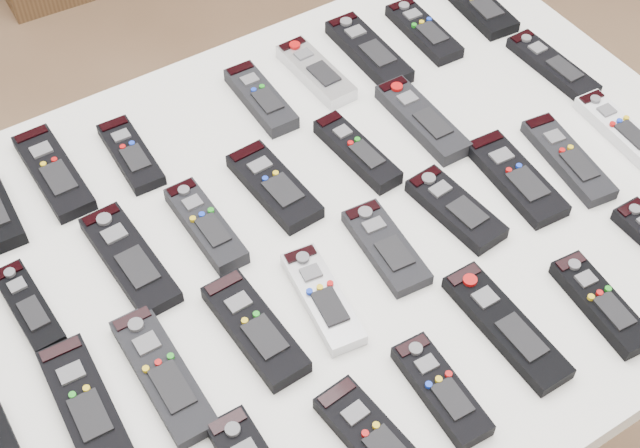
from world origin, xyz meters
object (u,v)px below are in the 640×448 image
remote_3 (131,154)px  remote_7 (424,31)px  remote_18 (84,403)px  remote_26 (621,131)px  remote_24 (516,178)px  remote_22 (386,247)px  remote_10 (29,308)px  remote_12 (206,225)px  remote_2 (53,172)px  remote_19 (163,374)px  remote_21 (322,298)px  remote_4 (261,98)px  remote_32 (506,326)px  remote_33 (601,304)px  remote_13 (274,186)px  remote_25 (568,159)px  remote_5 (316,72)px  remote_15 (422,120)px  remote_20 (255,329)px  table (320,258)px  remote_6 (369,51)px  remote_23 (456,209)px  remote_31 (441,390)px  remote_11 (130,259)px  remote_30 (375,440)px  remote_14 (357,152)px  remote_16 (553,66)px

remote_3 → remote_7: (0.55, -0.00, 0.00)m
remote_18 → remote_26: size_ratio=1.07×
remote_24 → remote_22: bearing=-175.2°
remote_10 → remote_12: remote_12 is taller
remote_2 → remote_19: bearing=-92.4°
remote_3 → remote_21: bearing=-73.0°
remote_4 → remote_32: bearing=-83.6°
remote_26 → remote_33: (-0.26, -0.22, 0.00)m
remote_21 → remote_33: size_ratio=1.04×
remote_13 → remote_25: bearing=-28.3°
remote_7 → remote_13: bearing=-154.3°
remote_4 → remote_5: (0.11, 0.01, 0.00)m
remote_15 → remote_22: size_ratio=1.19×
remote_4 → remote_26: bearing=-38.6°
remote_20 → table: bearing=28.9°
remote_21 → remote_6: bearing=56.4°
remote_4 → remote_20: 0.43m
remote_10 → remote_13: 0.38m
remote_3 → remote_5: bearing=3.1°
remote_15 → remote_19: 0.57m
remote_33 → remote_24: bearing=81.9°
remote_3 → remote_12: bearing=-79.1°
remote_18 → remote_3: bearing=60.5°
remote_12 → remote_21: remote_12 is taller
remote_23 → remote_31: 0.29m
remote_11 → remote_30: 0.42m
remote_12 → remote_30: 0.39m
remote_3 → remote_14: remote_14 is taller
remote_4 → remote_24: bearing=-55.5°
remote_7 → remote_14: 0.32m
remote_19 → remote_30: 0.27m
remote_14 → remote_23: 0.18m
remote_13 → remote_15: (0.26, -0.00, 0.00)m
table → remote_3: (-0.16, 0.28, 0.07)m
remote_2 → remote_21: same height
remote_26 → remote_16: bearing=88.6°
remote_13 → remote_16: 0.52m
remote_4 → remote_10: remote_4 is taller
remote_10 → remote_33: remote_33 is taller
remote_24 → remote_4: bearing=127.4°
remote_26 → remote_2: bearing=157.2°
remote_24 → remote_33: (-0.05, -0.23, 0.00)m
remote_6 → remote_31: bearing=-115.8°
remote_24 → remote_32: same height
remote_7 → remote_16: size_ratio=0.93×
remote_15 → remote_16: (0.26, -0.01, -0.00)m
remote_32 → remote_33: (0.13, -0.04, 0.00)m
table → remote_7: 0.48m
remote_23 → remote_26: (0.31, -0.01, -0.00)m
remote_22 → remote_25: size_ratio=0.87×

